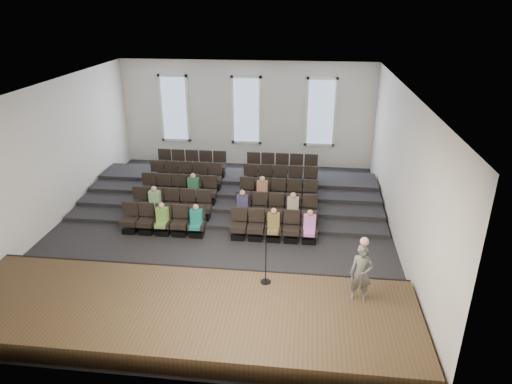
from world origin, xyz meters
TOP-DOWN VIEW (x-y plane):
  - ground at (0.00, 0.00)m, footprint 14.00×14.00m
  - ceiling at (0.00, 0.00)m, footprint 12.00×14.00m
  - wall_back at (0.00, 7.02)m, footprint 12.00×0.04m
  - wall_front at (0.00, -7.02)m, footprint 12.00×0.04m
  - wall_left at (-6.02, 0.00)m, footprint 0.04×14.00m
  - wall_right at (6.02, 0.00)m, footprint 0.04×14.00m
  - stage at (0.00, -5.10)m, footprint 11.80×3.60m
  - stage_lip at (0.00, -3.33)m, footprint 11.80×0.06m
  - risers at (0.00, 3.17)m, footprint 11.80×4.80m
  - seating_rows at (-0.00, 1.54)m, footprint 6.80×4.70m
  - windows at (0.00, 6.95)m, footprint 8.44×0.10m
  - audience at (0.35, 0.22)m, footprint 6.05×2.64m
  - speaker at (4.41, -4.32)m, footprint 0.61×0.44m
  - mic_stand at (1.97, -3.84)m, footprint 0.29×0.29m

SIDE VIEW (x-z plane):
  - ground at x=0.00m, z-range 0.00..0.00m
  - risers at x=0.00m, z-range -0.10..0.50m
  - stage at x=0.00m, z-range 0.00..0.50m
  - stage_lip at x=0.00m, z-range -0.01..0.51m
  - seating_rows at x=0.00m, z-range -0.15..1.52m
  - audience at x=0.35m, z-range 0.25..1.35m
  - mic_stand at x=1.97m, z-range 0.15..1.87m
  - speaker at x=4.41m, z-range 0.50..2.05m
  - wall_back at x=0.00m, z-range 0.00..5.00m
  - wall_front at x=0.00m, z-range 0.00..5.00m
  - wall_left at x=-6.02m, z-range 0.00..5.00m
  - wall_right at x=6.02m, z-range 0.00..5.00m
  - windows at x=0.00m, z-range 1.08..4.32m
  - ceiling at x=0.00m, z-range 5.00..5.02m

